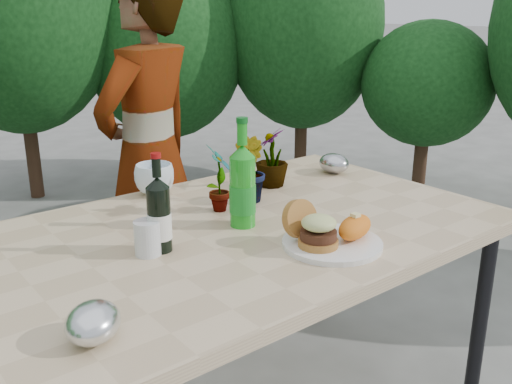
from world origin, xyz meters
TOP-DOWN VIEW (x-y plane):
  - patio_table at (0.00, 0.00)m, footprint 1.60×1.00m
  - shrub_hedge at (0.04, 1.67)m, footprint 6.95×5.17m
  - dinner_plate at (0.11, -0.28)m, footprint 0.28×0.28m
  - burger_stack at (0.06, -0.26)m, footprint 0.11×0.16m
  - sweet_potato at (0.18, -0.30)m, footprint 0.17×0.12m
  - grilled_veg at (0.13, -0.19)m, footprint 0.08×0.05m
  - wine_bottle at (-0.28, -0.01)m, footprint 0.07×0.07m
  - sparkling_water at (0.01, 0.00)m, footprint 0.08×0.08m
  - plastic_cup at (-0.32, -0.01)m, footprint 0.07×0.07m
  - seedling_left at (0.03, 0.15)m, footprint 0.13×0.14m
  - seedling_mid at (0.17, 0.18)m, footprint 0.11×0.13m
  - seedling_right at (0.34, 0.26)m, footprint 0.17×0.17m
  - blue_bowl at (-0.05, 0.44)m, footprint 0.15×0.15m
  - foil_packet_left at (-0.60, -0.32)m, footprint 0.17×0.17m
  - foil_packet_right at (0.65, 0.24)m, footprint 0.12×0.14m
  - person at (0.14, 0.83)m, footprint 0.66×0.56m

SIDE VIEW (x-z plane):
  - patio_table at x=0.00m, z-range 0.32..1.07m
  - dinner_plate at x=0.11m, z-range 0.75..0.76m
  - person at x=0.14m, z-range 0.00..1.55m
  - grilled_veg at x=0.13m, z-range 0.76..0.79m
  - foil_packet_left at x=-0.60m, z-range 0.75..0.83m
  - foil_packet_right at x=0.65m, z-range 0.75..0.83m
  - sweet_potato at x=0.18m, z-range 0.77..0.83m
  - plastic_cup at x=-0.32m, z-range 0.75..0.84m
  - blue_bowl at x=-0.05m, z-range 0.75..0.86m
  - burger_stack at x=0.06m, z-range 0.75..0.87m
  - wine_bottle at x=-0.28m, z-range 0.71..0.99m
  - seedling_right at x=0.34m, z-range 0.75..0.97m
  - seedling_mid at x=0.17m, z-range 0.75..0.97m
  - seedling_left at x=0.03m, z-range 0.75..0.97m
  - sparkling_water at x=0.01m, z-range 0.71..1.04m
  - shrub_hedge at x=0.04m, z-range 0.04..2.38m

